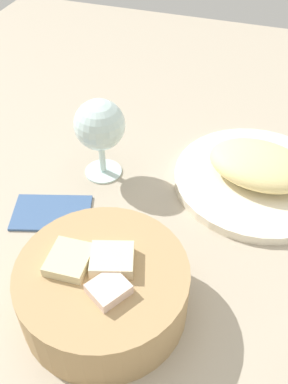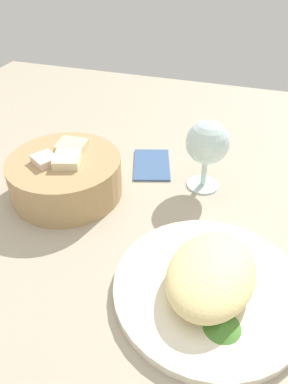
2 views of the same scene
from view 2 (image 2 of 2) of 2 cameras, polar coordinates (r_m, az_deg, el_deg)
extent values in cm
cube|color=#AEA18B|center=(55.18, 0.70, -9.88)|extent=(140.00, 140.00, 2.00)
cylinder|color=white|center=(49.82, 10.20, -14.69)|extent=(25.15, 25.15, 1.40)
ellipsoid|color=#F2DB90|center=(47.55, 10.60, -12.50)|extent=(16.77, 13.18, 4.51)
cone|color=#488230|center=(45.50, 12.27, -19.77)|extent=(4.53, 4.53, 1.01)
cylinder|color=tan|center=(64.31, -12.20, 2.40)|extent=(19.32, 19.32, 7.00)
cube|color=beige|center=(65.79, -11.14, 5.79)|extent=(4.66, 5.12, 4.89)
cube|color=beige|center=(62.58, -15.19, 3.96)|extent=(4.91, 5.04, 3.81)
cube|color=beige|center=(61.76, -11.84, 3.78)|extent=(5.68, 5.37, 4.65)
cylinder|color=silver|center=(67.37, 9.22, 1.25)|extent=(5.82, 5.82, 0.60)
cylinder|color=silver|center=(65.87, 9.45, 3.10)|extent=(1.00, 1.00, 4.66)
sphere|color=silver|center=(62.67, 10.01, 7.72)|extent=(7.59, 7.59, 7.59)
cube|color=#3C5B8C|center=(71.97, 1.23, 4.48)|extent=(12.57, 9.92, 0.80)
camera|label=1|loc=(0.63, -51.98, 31.71)|focal=41.31mm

